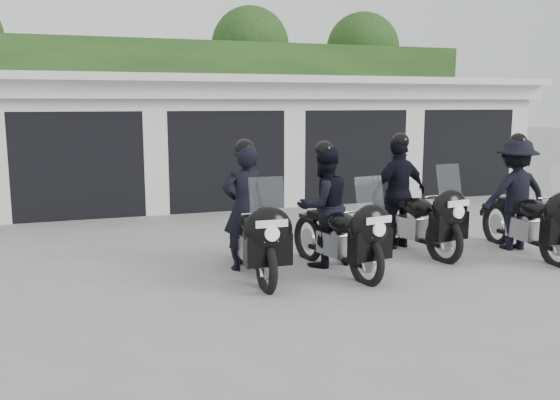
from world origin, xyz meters
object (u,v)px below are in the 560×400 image
object	(u,v)px
police_bike_a	(251,221)
police_bike_d	(521,200)
police_bike_b	(331,214)
police_bike_c	(406,200)

from	to	relation	value
police_bike_a	police_bike_d	bearing A→B (deg)	-0.58
police_bike_b	police_bike_d	world-z (taller)	police_bike_d
police_bike_a	police_bike_b	distance (m)	1.18
police_bike_a	police_bike_c	world-z (taller)	police_bike_c
police_bike_b	police_bike_c	bearing A→B (deg)	10.89
police_bike_b	police_bike_d	bearing A→B (deg)	-11.54
police_bike_d	police_bike_a	bearing A→B (deg)	-177.09
police_bike_c	police_bike_d	xyz separation A→B (m)	(1.68, -0.69, 0.01)
police_bike_b	police_bike_a	bearing A→B (deg)	166.41
police_bike_b	police_bike_d	size ratio (longest dim) A/B	0.96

